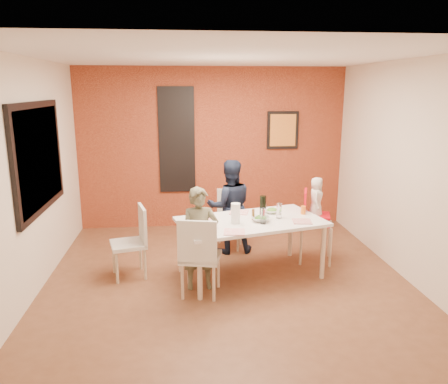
{
  "coord_description": "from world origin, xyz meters",
  "views": [
    {
      "loc": [
        -0.55,
        -5.12,
        2.35
      ],
      "look_at": [
        0.0,
        0.3,
        1.05
      ],
      "focal_mm": 35.0,
      "sensor_mm": 36.0,
      "label": 1
    }
  ],
  "objects": [
    {
      "name": "glassblock_strip",
      "position": [
        -0.6,
        2.21,
        1.5
      ],
      "size": [
        0.55,
        0.03,
        1.7
      ],
      "primitive_type": "cube",
      "color": "silver",
      "rests_on": "wall_back"
    },
    {
      "name": "wine_glass_a",
      "position": [
        0.44,
        -0.11,
        0.84
      ],
      "size": [
        0.07,
        0.07,
        0.2
      ],
      "primitive_type": "cylinder",
      "color": "silver",
      "rests_on": "dining_table"
    },
    {
      "name": "picture_window_frame",
      "position": [
        -2.22,
        0.2,
        1.55
      ],
      "size": [
        0.05,
        1.7,
        1.3
      ],
      "primitive_type": "cube",
      "color": "black",
      "rests_on": "wall_left"
    },
    {
      "name": "art_print_frame",
      "position": [
        1.2,
        2.21,
        1.65
      ],
      "size": [
        0.54,
        0.03,
        0.64
      ],
      "primitive_type": "cube",
      "color": "black",
      "rests_on": "wall_back"
    },
    {
      "name": "sippy_cup",
      "position": [
        1.04,
        0.25,
        0.79
      ],
      "size": [
        0.06,
        0.06,
        0.11
      ],
      "primitive_type": "cylinder",
      "color": "orange",
      "rests_on": "dining_table"
    },
    {
      "name": "wine_glass_b",
      "position": [
        0.68,
        0.11,
        0.84
      ],
      "size": [
        0.07,
        0.07,
        0.19
      ],
      "primitive_type": "cylinder",
      "color": "white",
      "rests_on": "dining_table"
    },
    {
      "name": "paper_towel_roll",
      "position": [
        0.11,
        -0.06,
        0.86
      ],
      "size": [
        0.11,
        0.11,
        0.25
      ],
      "primitive_type": "cylinder",
      "color": "white",
      "rests_on": "dining_table"
    },
    {
      "name": "wall_back",
      "position": [
        0.0,
        2.25,
        1.35
      ],
      "size": [
        4.5,
        0.02,
        2.7
      ],
      "primitive_type": "cube",
      "color": "beige",
      "rests_on": "ground"
    },
    {
      "name": "wine_bottle",
      "position": [
        0.47,
        0.09,
        0.89
      ],
      "size": [
        0.08,
        0.08,
        0.3
      ],
      "primitive_type": "cylinder",
      "color": "black",
      "rests_on": "dining_table"
    },
    {
      "name": "ceiling",
      "position": [
        0.0,
        0.0,
        2.7
      ],
      "size": [
        4.5,
        4.5,
        0.02
      ],
      "primitive_type": "cube",
      "color": "white",
      "rests_on": "wall_back"
    },
    {
      "name": "art_print_canvas",
      "position": [
        1.2,
        2.19,
        1.65
      ],
      "size": [
        0.44,
        0.01,
        0.54
      ],
      "primitive_type": "cube",
      "color": "orange",
      "rests_on": "wall_back"
    },
    {
      "name": "chair_near",
      "position": [
        -0.36,
        -0.48,
        0.53
      ],
      "size": [
        0.53,
        0.53,
        0.95
      ],
      "rotation": [
        0.0,
        0.0,
        2.91
      ],
      "color": "silver",
      "rests_on": "ground"
    },
    {
      "name": "plate_near_right",
      "position": [
        0.93,
        -0.08,
        0.74
      ],
      "size": [
        0.25,
        0.25,
        0.01
      ],
      "primitive_type": "cube",
      "rotation": [
        0.0,
        0.0,
        -0.14
      ],
      "color": "silver",
      "rests_on": "dining_table"
    },
    {
      "name": "picture_window_pane",
      "position": [
        -2.21,
        0.2,
        1.55
      ],
      "size": [
        0.02,
        1.55,
        1.15
      ],
      "primitive_type": "cube",
      "color": "black",
      "rests_on": "wall_left"
    },
    {
      "name": "child_far",
      "position": [
        0.15,
        0.92,
        0.68
      ],
      "size": [
        0.68,
        0.54,
        1.37
      ],
      "primitive_type": "imported",
      "rotation": [
        0.0,
        0.0,
        3.18
      ],
      "color": "#161E32",
      "rests_on": "ground"
    },
    {
      "name": "wall_front",
      "position": [
        0.0,
        -2.25,
        1.35
      ],
      "size": [
        4.5,
        0.02,
        2.7
      ],
      "primitive_type": "cube",
      "color": "beige",
      "rests_on": "ground"
    },
    {
      "name": "wall_right",
      "position": [
        2.25,
        0.0,
        1.35
      ],
      "size": [
        0.02,
        4.5,
        2.7
      ],
      "primitive_type": "cube",
      "color": "beige",
      "rests_on": "ground"
    },
    {
      "name": "salad_bowl_b",
      "position": [
        0.65,
        0.34,
        0.76
      ],
      "size": [
        0.21,
        0.21,
        0.05
      ],
      "primitive_type": "imported",
      "rotation": [
        0.0,
        0.0,
        0.06
      ],
      "color": "silver",
      "rests_on": "dining_table"
    },
    {
      "name": "brick_accent_wall",
      "position": [
        0.0,
        2.23,
        1.35
      ],
      "size": [
        4.5,
        0.02,
        2.7
      ],
      "primitive_type": "cube",
      "color": "maroon",
      "rests_on": "ground"
    },
    {
      "name": "condiment_green",
      "position": [
        0.48,
        0.1,
        0.81
      ],
      "size": [
        0.04,
        0.04,
        0.15
      ],
      "primitive_type": "cylinder",
      "color": "#286923",
      "rests_on": "dining_table"
    },
    {
      "name": "plate_far_mid",
      "position": [
        0.21,
        0.4,
        0.74
      ],
      "size": [
        0.29,
        0.29,
        0.01
      ],
      "primitive_type": "cube",
      "rotation": [
        0.0,
        0.0,
        -0.25
      ],
      "color": "white",
      "rests_on": "dining_table"
    },
    {
      "name": "wall_left",
      "position": [
        -2.25,
        0.0,
        1.35
      ],
      "size": [
        0.02,
        4.5,
        2.7
      ],
      "primitive_type": "cube",
      "color": "beige",
      "rests_on": "ground"
    },
    {
      "name": "chair_left",
      "position": [
        -1.15,
        0.2,
        0.51
      ],
      "size": [
        0.51,
        0.51,
        0.91
      ],
      "rotation": [
        0.0,
        0.0,
        4.96
      ],
      "color": "silver",
      "rests_on": "ground"
    },
    {
      "name": "toddler",
      "position": [
        1.27,
        0.44,
        0.89
      ],
      "size": [
        0.27,
        0.34,
        0.6
      ],
      "primitive_type": "imported",
      "rotation": [
        0.0,
        0.0,
        1.25
      ],
      "color": "beige",
      "rests_on": "high_chair"
    },
    {
      "name": "plate_far_left",
      "position": [
        -0.28,
        0.22,
        0.74
      ],
      "size": [
        0.26,
        0.26,
        0.01
      ],
      "primitive_type": "cube",
      "rotation": [
        0.0,
        0.0,
        -0.22
      ],
      "color": "white",
      "rests_on": "dining_table"
    },
    {
      "name": "plate_near_left",
      "position": [
        0.05,
        -0.4,
        0.74
      ],
      "size": [
        0.27,
        0.27,
        0.01
      ],
      "primitive_type": "cube",
      "rotation": [
        0.0,
        0.0,
        -0.14
      ],
      "color": "white",
      "rests_on": "dining_table"
    },
    {
      "name": "dining_table",
      "position": [
        0.31,
        0.06,
        0.67
      ],
      "size": [
        1.96,
        1.4,
        0.74
      ],
      "rotation": [
        0.0,
        0.0,
        0.26
      ],
      "color": "white",
      "rests_on": "ground"
    },
    {
      "name": "ground",
      "position": [
        0.0,
        0.0,
        0.0
      ],
      "size": [
        4.5,
        4.5,
        0.0
      ],
      "primitive_type": "plane",
      "color": "brown",
      "rests_on": "ground"
    },
    {
      "name": "salad_bowl_a",
      "position": [
        0.43,
        -0.0,
        0.77
      ],
      "size": [
        0.26,
        0.26,
        0.06
      ],
      "primitive_type": "imported",
      "rotation": [
        0.0,
        0.0,
        -0.15
      ],
      "color": "silver",
      "rests_on": "dining_table"
    },
    {
      "name": "condiment_brown",
      "position": [
        0.34,
        0.07,
        0.81
      ],
      "size": [
        0.04,
        0.04,
        0.14
      ],
      "primitive_type": "cylinder",
      "color": "brown",
      "rests_on": "dining_table"
    },
    {
      "name": "glassblock_surround",
      "position": [
        -0.6,
        2.21,
        1.5
      ],
      "size": [
        0.6,
        0.03,
        1.76
      ],
      "primitive_type": "cube",
      "color": "black",
      "rests_on": "wall_back"
    },
    {
      "name": "high_chair",
      "position": [
        1.24,
        0.46,
        0.6
      ],
      "size": [
        0.52,
        0.52,
        1.0
      ],
      "rotation": [
        0.0,
        0.0,
        1.28
      ],
      "color": "red",
      "rests_on": "ground"
    },
    {
      "name": "chair_far",
      "position": [
        0.17,
        1.15,
        0.48
      ],
      "size": [
        0.49,
        0.49,
        0.86
      ],
      "rotation": [
        0.0,
        0.0,
        -0.26
      ],
      "color": "white",
      "rests_on": "ground"
    },
    {
      "name": "condiment_red",
      "position": [
        0.45,
        0.03,
        0.82
      ],
      "size": [
        0.04,
        0.04,
        0.15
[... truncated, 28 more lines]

